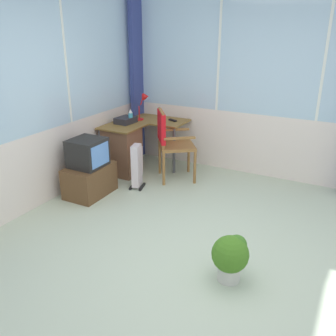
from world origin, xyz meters
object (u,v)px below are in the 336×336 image
(space_heater, at_px, (137,166))
(potted_plant, at_px, (231,255))
(tv_remote, at_px, (173,120))
(spray_bottle, at_px, (131,117))
(tv_on_stand, at_px, (89,170))
(desk, at_px, (124,148))
(desk_lamp, at_px, (144,102))
(paper_tray, at_px, (126,120))
(wooden_armchair, at_px, (168,136))

(space_heater, height_order, potted_plant, space_heater)
(tv_remote, height_order, spray_bottle, spray_bottle)
(tv_on_stand, height_order, space_heater, tv_on_stand)
(tv_on_stand, relative_size, potted_plant, 1.78)
(desk, xyz_separation_m, potted_plant, (-1.67, -2.25, -0.15))
(desk_lamp, xyz_separation_m, spray_bottle, (-0.32, 0.05, -0.17))
(tv_remote, xyz_separation_m, tv_on_stand, (-1.46, 0.47, -0.40))
(desk, xyz_separation_m, paper_tray, (0.16, 0.07, 0.38))
(desk_lamp, bearing_deg, space_heater, -155.26)
(desk, bearing_deg, tv_on_stand, -178.00)
(tv_remote, bearing_deg, desk_lamp, 125.66)
(tv_remote, xyz_separation_m, potted_plant, (-2.27, -1.76, -0.49))
(desk_lamp, distance_m, tv_on_stand, 1.51)
(tv_on_stand, bearing_deg, space_heater, -40.56)
(desk, height_order, tv_remote, tv_remote)
(tv_remote, relative_size, potted_plant, 0.35)
(desk, height_order, tv_on_stand, tv_on_stand)
(paper_tray, distance_m, space_heater, 0.87)
(paper_tray, bearing_deg, potted_plant, -128.26)
(spray_bottle, height_order, space_heater, spray_bottle)
(desk, distance_m, potted_plant, 2.81)
(tv_remote, xyz_separation_m, paper_tray, (-0.44, 0.56, 0.03))
(desk, distance_m, spray_bottle, 0.47)
(tv_remote, relative_size, wooden_armchair, 0.15)
(tv_remote, relative_size, paper_tray, 0.50)
(tv_remote, bearing_deg, wooden_armchair, -136.84)
(desk_lamp, height_order, tv_on_stand, desk_lamp)
(desk, xyz_separation_m, desk_lamp, (0.50, -0.06, 0.60))
(desk, distance_m, tv_remote, 0.85)
(paper_tray, bearing_deg, desk, -157.09)
(desk_lamp, height_order, space_heater, desk_lamp)
(paper_tray, relative_size, space_heater, 0.49)
(potted_plant, bearing_deg, desk, 53.45)
(tv_remote, xyz_separation_m, wooden_armchair, (-0.51, -0.19, -0.09))
(paper_tray, xyz_separation_m, potted_plant, (-1.83, -2.32, -0.52))
(desk, distance_m, paper_tray, 0.41)
(wooden_armchair, distance_m, tv_on_stand, 1.19)
(desk, xyz_separation_m, tv_remote, (0.60, -0.49, 0.34))
(potted_plant, bearing_deg, desk_lamp, 45.32)
(wooden_armchair, xyz_separation_m, space_heater, (-0.45, 0.23, -0.33))
(wooden_armchair, bearing_deg, spray_bottle, 82.43)
(wooden_armchair, relative_size, potted_plant, 2.36)
(tv_on_stand, bearing_deg, desk, 2.00)
(paper_tray, bearing_deg, wooden_armchair, -95.24)
(tv_remote, distance_m, wooden_armchair, 0.56)
(potted_plant, bearing_deg, wooden_armchair, 41.64)
(tv_on_stand, bearing_deg, tv_remote, -17.67)
(paper_tray, xyz_separation_m, space_heater, (-0.52, -0.52, -0.46))
(desk, relative_size, wooden_armchair, 1.12)
(space_heater, bearing_deg, desk_lamp, 24.74)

